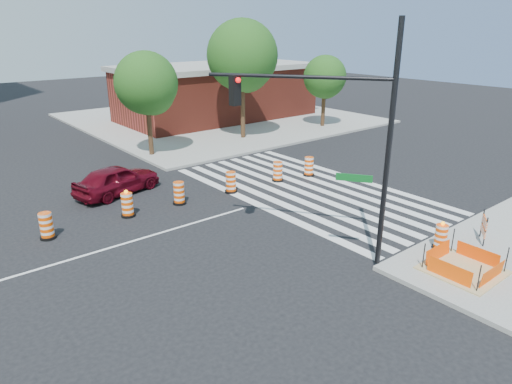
% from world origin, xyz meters
% --- Properties ---
extents(ground, '(120.00, 120.00, 0.00)m').
position_xyz_m(ground, '(0.00, 0.00, 0.00)').
color(ground, black).
rests_on(ground, ground).
extents(sidewalk_ne, '(22.00, 22.00, 0.15)m').
position_xyz_m(sidewalk_ne, '(18.00, 18.00, 0.07)').
color(sidewalk_ne, gray).
rests_on(sidewalk_ne, ground).
extents(crosswalk_east, '(6.75, 13.50, 0.01)m').
position_xyz_m(crosswalk_east, '(10.95, 0.00, 0.01)').
color(crosswalk_east, silver).
rests_on(crosswalk_east, ground).
extents(lane_centerline, '(14.00, 0.12, 0.01)m').
position_xyz_m(lane_centerline, '(0.00, 0.00, 0.01)').
color(lane_centerline, silver).
rests_on(lane_centerline, ground).
extents(excavation_pit, '(2.20, 2.20, 0.90)m').
position_xyz_m(excavation_pit, '(9.00, -9.00, 0.22)').
color(excavation_pit, tan).
rests_on(excavation_pit, ground).
extents(brick_storefront, '(16.50, 8.50, 4.60)m').
position_xyz_m(brick_storefront, '(18.00, 18.00, 2.32)').
color(brick_storefront, maroon).
rests_on(brick_storefront, ground).
extents(red_coupe, '(4.48, 2.68, 1.43)m').
position_xyz_m(red_coupe, '(3.49, 5.27, 0.71)').
color(red_coupe, '#560714').
rests_on(red_coupe, ground).
extents(signal_pole_se, '(3.44, 4.84, 7.68)m').
position_xyz_m(signal_pole_se, '(6.38, -5.62, 4.72)').
color(signal_pole_se, black).
rests_on(signal_pole_se, ground).
extents(pit_drum, '(0.53, 0.53, 1.05)m').
position_xyz_m(pit_drum, '(9.85, -7.69, 0.58)').
color(pit_drum, black).
rests_on(pit_drum, ground).
extents(barricade, '(0.81, 0.55, 1.10)m').
position_xyz_m(barricade, '(11.60, -8.34, 0.76)').
color(barricade, '#FC4E05').
rests_on(barricade, ground).
extents(tree_north_c, '(3.71, 3.71, 6.30)m').
position_xyz_m(tree_north_c, '(7.89, 10.42, 4.23)').
color(tree_north_c, '#382314').
rests_on(tree_north_c, ground).
extents(tree_north_d, '(4.79, 4.79, 8.15)m').
position_xyz_m(tree_north_d, '(15.09, 10.52, 5.47)').
color(tree_north_d, '#382314').
rests_on(tree_north_d, ground).
extents(tree_north_e, '(3.32, 3.28, 5.58)m').
position_xyz_m(tree_north_e, '(22.45, 9.75, 3.75)').
color(tree_north_e, '#382314').
rests_on(tree_north_e, ground).
extents(median_drum_4, '(0.60, 0.60, 1.02)m').
position_xyz_m(median_drum_4, '(-0.58, 2.25, 0.48)').
color(median_drum_4, black).
rests_on(median_drum_4, ground).
extents(median_drum_5, '(0.60, 0.60, 1.18)m').
position_xyz_m(median_drum_5, '(2.69, 2.36, 0.49)').
color(median_drum_5, black).
rests_on(median_drum_5, ground).
extents(median_drum_6, '(0.60, 0.60, 1.02)m').
position_xyz_m(median_drum_6, '(5.11, 2.27, 0.48)').
color(median_drum_6, black).
rests_on(median_drum_6, ground).
extents(median_drum_7, '(0.60, 0.60, 1.02)m').
position_xyz_m(median_drum_7, '(7.81, 2.03, 0.48)').
color(median_drum_7, black).
rests_on(median_drum_7, ground).
extents(median_drum_8, '(0.60, 0.60, 1.02)m').
position_xyz_m(median_drum_8, '(10.70, 1.90, 0.48)').
color(median_drum_8, black).
rests_on(median_drum_8, ground).
extents(median_drum_9, '(0.60, 0.60, 1.02)m').
position_xyz_m(median_drum_9, '(12.62, 1.53, 0.48)').
color(median_drum_9, black).
rests_on(median_drum_9, ground).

